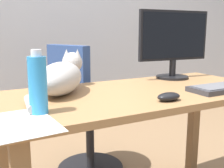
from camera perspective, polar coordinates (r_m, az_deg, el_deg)
name	(u,v)px	position (r m, az deg, el deg)	size (l,w,h in m)	color
back_wall	(53,2)	(2.73, -12.38, 16.47)	(6.00, 0.04, 2.60)	silver
desk	(141,113)	(1.38, 6.10, -6.13)	(1.38, 0.64, 0.74)	#9E7247
office_chair	(85,120)	(1.93, -5.81, -7.65)	(0.51, 0.48, 0.94)	black
monitor	(174,42)	(1.72, 12.92, 8.66)	(0.48, 0.20, 0.41)	black
cat	(62,76)	(1.30, -10.55, 1.65)	(0.38, 0.51, 0.20)	#B2ADA8
computer_mouse	(169,97)	(1.17, 11.89, -2.63)	(0.11, 0.06, 0.04)	black
paper_sheet	(20,123)	(0.92, -18.88, -7.86)	(0.21, 0.30, 0.00)	white
water_bottle	(38,84)	(0.98, -15.41, -0.08)	(0.07, 0.07, 0.23)	#2D8CD1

